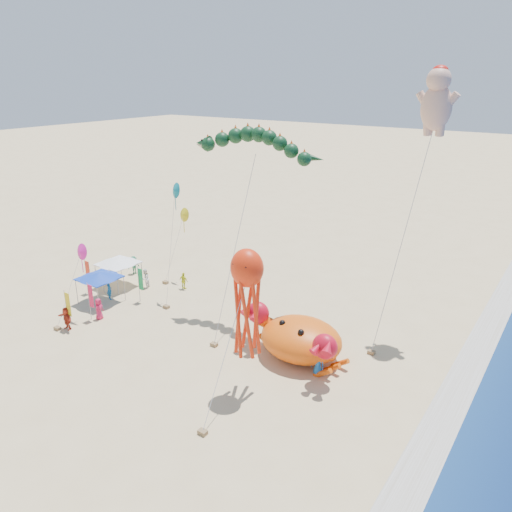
{
  "coord_description": "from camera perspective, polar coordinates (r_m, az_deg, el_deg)",
  "views": [
    {
      "loc": [
        16.4,
        -25.0,
        18.41
      ],
      "look_at": [
        -2.0,
        2.0,
        6.5
      ],
      "focal_mm": 35.0,
      "sensor_mm": 36.0,
      "label": 1
    }
  ],
  "objects": [
    {
      "name": "canopy_blue",
      "position": [
        44.14,
        -17.5,
        -2.16
      ],
      "size": [
        3.32,
        3.32,
        2.71
      ],
      "color": "gray",
      "rests_on": "ground"
    },
    {
      "name": "octopus_kite",
      "position": [
        29.09,
        -1.03,
        -4.45
      ],
      "size": [
        2.0,
        5.99,
        9.18
      ],
      "color": "red",
      "rests_on": "ground"
    },
    {
      "name": "ground",
      "position": [
        35.11,
        0.88,
        -11.6
      ],
      "size": [
        320.0,
        320.0,
        0.0
      ],
      "primitive_type": "plane",
      "color": "#D1B784",
      "rests_on": "ground"
    },
    {
      "name": "canopy_white",
      "position": [
        47.02,
        -15.51,
        -0.59
      ],
      "size": [
        3.45,
        3.45,
        2.71
      ],
      "color": "gray",
      "rests_on": "ground"
    },
    {
      "name": "cherub_kite",
      "position": [
        36.34,
        19.97,
        16.43
      ],
      "size": [
        2.27,
        6.41,
        19.01
      ],
      "color": "#E5A98C",
      "rests_on": "ground"
    },
    {
      "name": "dragon_kite",
      "position": [
        36.91,
        -0.23,
        12.28
      ],
      "size": [
        9.95,
        7.46,
        14.53
      ],
      "color": "black",
      "rests_on": "ground"
    },
    {
      "name": "foam_strip",
      "position": [
        31.35,
        20.43,
        -17.38
      ],
      "size": [
        320.0,
        320.0,
        0.0
      ],
      "primitive_type": "plane",
      "color": "silver",
      "rests_on": "ground"
    },
    {
      "name": "beachgoers",
      "position": [
        43.35,
        -13.62,
        -4.42
      ],
      "size": [
        24.04,
        11.81,
        1.83
      ],
      "color": "#1C68A4",
      "rests_on": "ground"
    },
    {
      "name": "feather_flags",
      "position": [
        42.83,
        -17.68,
        -3.49
      ],
      "size": [
        5.75,
        6.61,
        3.2
      ],
      "color": "gray",
      "rests_on": "ground"
    },
    {
      "name": "crab_inflatable",
      "position": [
        34.55,
        5.07,
        -9.33
      ],
      "size": [
        7.84,
        6.06,
        3.44
      ],
      "color": "#E8570C",
      "rests_on": "ground"
    },
    {
      "name": "small_kites",
      "position": [
        42.71,
        -12.29,
        3.22
      ],
      "size": [
        4.72,
        13.96,
        10.13
      ],
      "color": "#EE1A9F",
      "rests_on": "ground"
    }
  ]
}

